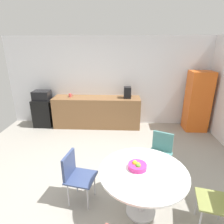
# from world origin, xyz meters

# --- Properties ---
(ground_plane) EXTENTS (6.00, 6.00, 0.00)m
(ground_plane) POSITION_xyz_m (0.00, 0.00, 0.00)
(ground_plane) COLOR #9E998E
(wall_back) EXTENTS (6.00, 0.10, 2.60)m
(wall_back) POSITION_xyz_m (0.00, 3.00, 1.30)
(wall_back) COLOR silver
(wall_back) RESTS_ON ground_plane
(counter_block) EXTENTS (2.53, 0.60, 0.90)m
(counter_block) POSITION_xyz_m (-0.31, 2.65, 0.45)
(counter_block) COLOR brown
(counter_block) RESTS_ON ground_plane
(mini_fridge) EXTENTS (0.54, 0.54, 0.82)m
(mini_fridge) POSITION_xyz_m (-1.93, 2.65, 0.41)
(mini_fridge) COLOR black
(mini_fridge) RESTS_ON ground_plane
(microwave) EXTENTS (0.48, 0.38, 0.26)m
(microwave) POSITION_xyz_m (-1.93, 2.65, 0.95)
(microwave) COLOR black
(microwave) RESTS_ON mini_fridge
(locker_cabinet) EXTENTS (0.60, 0.50, 1.69)m
(locker_cabinet) POSITION_xyz_m (2.55, 2.55, 0.85)
(locker_cabinet) COLOR orange
(locker_cabinet) RESTS_ON ground_plane
(round_table) EXTENTS (1.23, 1.23, 0.73)m
(round_table) POSITION_xyz_m (0.71, -0.46, 0.62)
(round_table) COLOR silver
(round_table) RESTS_ON ground_plane
(chair_olive) EXTENTS (0.50, 0.50, 0.83)m
(chair_olive) POSITION_xyz_m (1.72, -0.68, 0.52)
(chair_olive) COLOR silver
(chair_olive) RESTS_ON ground_plane
(chair_teal) EXTENTS (0.56, 0.56, 0.83)m
(chair_teal) POSITION_xyz_m (1.15, 0.48, 0.52)
(chair_teal) COLOR silver
(chair_teal) RESTS_ON ground_plane
(chair_navy) EXTENTS (0.49, 0.49, 0.83)m
(chair_navy) POSITION_xyz_m (-0.30, -0.26, 0.52)
(chair_navy) COLOR silver
(chair_navy) RESTS_ON ground_plane
(fruit_bowl) EXTENTS (0.26, 0.26, 0.11)m
(fruit_bowl) POSITION_xyz_m (0.63, -0.40, 0.77)
(fruit_bowl) COLOR #D8338C
(fruit_bowl) RESTS_ON round_table
(mug_white) EXTENTS (0.13, 0.08, 0.09)m
(mug_white) POSITION_xyz_m (-1.09, 2.68, 0.95)
(mug_white) COLOR #D84C4C
(mug_white) RESTS_ON counter_block
(mug_green) EXTENTS (0.13, 0.08, 0.09)m
(mug_green) POSITION_xyz_m (0.62, 2.65, 0.95)
(mug_green) COLOR black
(mug_green) RESTS_ON counter_block
(coffee_maker) EXTENTS (0.20, 0.24, 0.32)m
(coffee_maker) POSITION_xyz_m (0.58, 2.65, 1.06)
(coffee_maker) COLOR black
(coffee_maker) RESTS_ON counter_block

